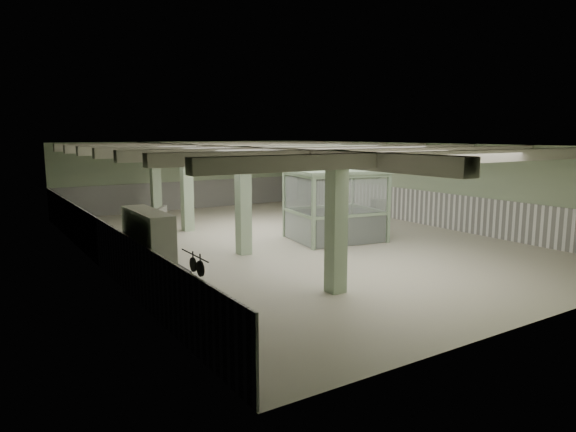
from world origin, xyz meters
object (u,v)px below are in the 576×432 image
guard_booth (335,193)px  filing_cabinet (378,217)px  prep_counter (139,269)px  walkin_cooler (150,255)px

guard_booth → filing_cabinet: bearing=3.9°
prep_counter → guard_booth: (8.08, 2.00, 1.34)m
prep_counter → filing_cabinet: size_ratio=3.60×
walkin_cooler → guard_booth: (8.16, 3.25, 0.72)m
filing_cabinet → guard_booth: bearing=-164.3°
prep_counter → guard_booth: bearing=13.9°
filing_cabinet → prep_counter: bearing=-148.8°
prep_counter → guard_booth: 8.43m
walkin_cooler → filing_cabinet: walkin_cooler is taller
guard_booth → filing_cabinet: (2.04, -0.19, -1.09)m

